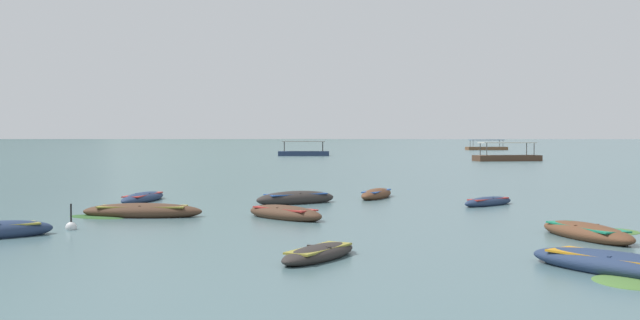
{
  "coord_description": "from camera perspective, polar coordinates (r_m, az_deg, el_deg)",
  "views": [
    {
      "loc": [
        1.82,
        -6.44,
        3.03
      ],
      "look_at": [
        2.14,
        54.94,
        1.11
      ],
      "focal_mm": 41.76,
      "sensor_mm": 36.0,
      "label": 1
    }
  ],
  "objects": [
    {
      "name": "rowboat_8",
      "position": [
        18.57,
        -0.08,
        -7.17
      ],
      "size": [
        2.4,
        3.19,
        0.44
      ],
      "color": "#2D2826",
      "rests_on": "ground"
    },
    {
      "name": "rowboat_4",
      "position": [
        33.71,
        12.77,
        -3.15
      ],
      "size": [
        2.96,
        2.75,
        0.48
      ],
      "color": "navy",
      "rests_on": "ground"
    },
    {
      "name": "ferry_0",
      "position": [
        175.15,
        12.64,
        0.9
      ],
      "size": [
        9.35,
        3.85,
        2.54
      ],
      "color": "brown",
      "rests_on": "ground"
    },
    {
      "name": "rowboat_11",
      "position": [
        35.94,
        -13.41,
        -2.83
      ],
      "size": [
        1.76,
        4.52,
        0.53
      ],
      "color": "navy",
      "rests_on": "ground"
    },
    {
      "name": "rowboat_5",
      "position": [
        17.88,
        21.99,
        -7.49
      ],
      "size": [
        3.7,
        4.47,
        0.6
      ],
      "color": "navy",
      "rests_on": "ground"
    },
    {
      "name": "rowboat_6",
      "position": [
        23.64,
        19.74,
        -5.24
      ],
      "size": [
        2.28,
        4.26,
        0.58
      ],
      "color": "brown",
      "rests_on": "ground"
    },
    {
      "name": "weed_patch_5",
      "position": [
        29.31,
        -16.73,
        -4.22
      ],
      "size": [
        2.72,
        2.08,
        0.14
      ],
      "primitive_type": "ellipsoid",
      "rotation": [
        0.0,
        0.0,
        2.71
      ],
      "color": "#2D5628",
      "rests_on": "ground"
    },
    {
      "name": "ground_plane",
      "position": [
        1506.44,
        -0.37,
        1.67
      ],
      "size": [
        6000.0,
        6000.0,
        0.0
      ],
      "primitive_type": "plane",
      "color": "slate"
    },
    {
      "name": "weed_patch_0",
      "position": [
        16.88,
        22.41,
        -8.68
      ],
      "size": [
        1.55,
        1.91,
        0.14
      ],
      "primitive_type": "ellipsoid",
      "rotation": [
        0.0,
        0.0,
        1.78
      ],
      "color": "#477033",
      "rests_on": "ground"
    },
    {
      "name": "ferry_2",
      "position": [
        118.76,
        -1.27,
        0.54
      ],
      "size": [
        8.14,
        3.18,
        2.54
      ],
      "color": "navy",
      "rests_on": "ground"
    },
    {
      "name": "weed_patch_4",
      "position": [
        25.57,
        21.43,
        -5.14
      ],
      "size": [
        2.05,
        2.04,
        0.14
      ],
      "primitive_type": "ellipsoid",
      "rotation": [
        0.0,
        0.0,
        0.21
      ],
      "color": "#477033",
      "rests_on": "ground"
    },
    {
      "name": "ferry_1",
      "position": [
        96.16,
        14.14,
        0.2
      ],
      "size": [
        8.59,
        4.12,
        2.54
      ],
      "color": "#4C3323",
      "rests_on": "ground"
    },
    {
      "name": "rowboat_2",
      "position": [
        29.03,
        -13.44,
        -3.85
      ],
      "size": [
        4.57,
        1.5,
        0.65
      ],
      "color": "#4C3323",
      "rests_on": "ground"
    },
    {
      "name": "rowboat_7",
      "position": [
        27.62,
        -2.72,
        -4.1
      ],
      "size": [
        3.46,
        3.52,
        0.62
      ],
      "color": "#4C3323",
      "rests_on": "ground"
    },
    {
      "name": "rowboat_3",
      "position": [
        36.9,
        4.35,
        -2.64
      ],
      "size": [
        2.32,
        3.81,
        0.59
      ],
      "color": "brown",
      "rests_on": "ground"
    },
    {
      "name": "rowboat_1",
      "position": [
        33.83,
        -1.86,
        -2.97
      ],
      "size": [
        4.06,
        3.14,
        0.71
      ],
      "color": "#2D2826",
      "rests_on": "ground"
    },
    {
      "name": "mooring_buoy",
      "position": [
        25.65,
        -18.53,
        -4.87
      ],
      "size": [
        0.36,
        0.36,
        0.96
      ],
      "color": "silver",
      "rests_on": "ground"
    },
    {
      "name": "mountain_2",
      "position": [
        1808.31,
        -8.85,
        6.09
      ],
      "size": [
        1211.47,
        1211.47,
        278.76
      ],
      "primitive_type": "cone",
      "color": "#56665B",
      "rests_on": "ground"
    }
  ]
}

